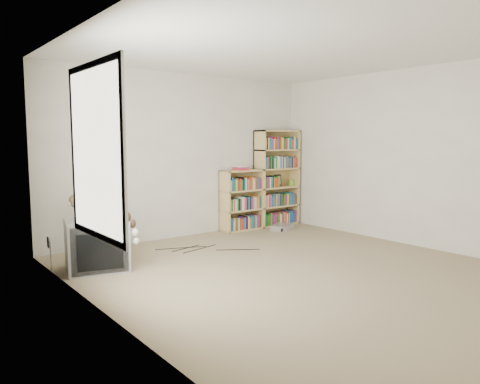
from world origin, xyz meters
TOP-DOWN VIEW (x-y plane):
  - floor at (0.00, 0.00)m, footprint 4.50×5.00m
  - wall_back at (0.00, 2.50)m, footprint 4.50×0.02m
  - wall_left at (-2.25, 0.00)m, footprint 0.02×5.00m
  - wall_right at (2.25, 0.00)m, footprint 0.02×5.00m
  - ceiling at (0.00, 0.00)m, footprint 4.50×5.00m
  - window at (-2.24, 0.20)m, footprint 0.02×1.22m
  - crt_tv at (-1.80, 1.47)m, footprint 0.79×0.74m
  - cat at (-1.74, 1.38)m, footprint 0.70×0.58m
  - bookcase_tall at (1.78, 2.36)m, footprint 0.83×0.30m
  - bookcase_short at (1.00, 2.36)m, footprint 0.73×0.30m
  - book_stack at (0.99, 2.35)m, footprint 0.19×0.24m
  - green_mug at (2.12, 2.34)m, footprint 0.09×0.09m
  - framed_print at (1.88, 2.44)m, footprint 0.15×0.05m
  - dvd_player at (1.53, 1.92)m, footprint 0.47×0.41m
  - wall_outlet at (-2.24, 1.81)m, footprint 0.01×0.08m
  - floor_cables at (0.05, 1.52)m, footprint 1.20×0.70m

SIDE VIEW (x-z plane):
  - floor at x=0.00m, z-range -0.01..0.01m
  - floor_cables at x=0.05m, z-range 0.00..0.01m
  - dvd_player at x=1.53m, z-range 0.00..0.09m
  - crt_tv at x=-1.80m, z-range 0.00..0.58m
  - wall_outlet at x=-2.24m, z-range 0.26..0.39m
  - bookcase_short at x=1.00m, z-range -0.03..0.97m
  - cat at x=-1.74m, z-range 0.39..0.97m
  - green_mug at x=2.12m, z-range 0.68..0.78m
  - framed_print at x=1.88m, z-range 0.68..0.88m
  - bookcase_tall at x=1.78m, z-range -0.04..1.62m
  - book_stack at x=0.99m, z-range 1.00..1.08m
  - wall_back at x=0.00m, z-range 0.00..2.50m
  - wall_left at x=-2.25m, z-range 0.00..2.50m
  - wall_right at x=2.25m, z-range 0.00..2.50m
  - window at x=-2.24m, z-range 0.64..2.16m
  - ceiling at x=0.00m, z-range 2.49..2.51m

